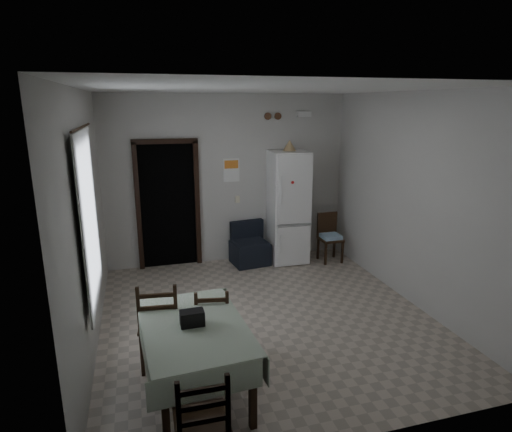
{
  "coord_description": "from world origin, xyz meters",
  "views": [
    {
      "loc": [
        -1.53,
        -4.91,
        2.74
      ],
      "look_at": [
        0.0,
        0.5,
        1.25
      ],
      "focal_mm": 30.0,
      "sensor_mm": 36.0,
      "label": 1
    }
  ],
  "objects_px": {
    "fridge": "(288,207)",
    "corner_chair": "(331,238)",
    "dining_chair_far_right": "(212,323)",
    "dining_chair_far_left": "(160,322)",
    "dining_chair_near_head": "(201,419)",
    "dining_table": "(195,360)",
    "navy_seat": "(250,244)"
  },
  "relations": [
    {
      "from": "fridge",
      "to": "corner_chair",
      "type": "height_order",
      "value": "fridge"
    },
    {
      "from": "dining_chair_far_right",
      "to": "fridge",
      "type": "bearing_deg",
      "value": -114.49
    },
    {
      "from": "dining_chair_far_left",
      "to": "corner_chair",
      "type": "bearing_deg",
      "value": -135.5
    },
    {
      "from": "dining_chair_far_right",
      "to": "dining_chair_near_head",
      "type": "xyz_separation_m",
      "value": [
        -0.34,
        -1.46,
        0.03
      ]
    },
    {
      "from": "corner_chair",
      "to": "dining_chair_far_right",
      "type": "bearing_deg",
      "value": -136.91
    },
    {
      "from": "dining_table",
      "to": "dining_chair_far_left",
      "type": "xyz_separation_m",
      "value": [
        -0.29,
        0.59,
        0.13
      ]
    },
    {
      "from": "dining_chair_near_head",
      "to": "dining_table",
      "type": "bearing_deg",
      "value": -94.33
    },
    {
      "from": "corner_chair",
      "to": "dining_chair_far_right",
      "type": "distance_m",
      "value": 3.51
    },
    {
      "from": "navy_seat",
      "to": "dining_chair_near_head",
      "type": "relative_size",
      "value": 0.78
    },
    {
      "from": "dining_chair_far_left",
      "to": "dining_chair_far_right",
      "type": "relative_size",
      "value": 1.14
    },
    {
      "from": "corner_chair",
      "to": "navy_seat",
      "type": "bearing_deg",
      "value": 168.75
    },
    {
      "from": "dining_chair_far_right",
      "to": "dining_chair_near_head",
      "type": "height_order",
      "value": "dining_chair_near_head"
    },
    {
      "from": "fridge",
      "to": "dining_table",
      "type": "bearing_deg",
      "value": -120.27
    },
    {
      "from": "corner_chair",
      "to": "dining_table",
      "type": "relative_size",
      "value": 0.61
    },
    {
      "from": "dining_chair_far_right",
      "to": "corner_chair",
      "type": "bearing_deg",
      "value": -126.69
    },
    {
      "from": "dining_table",
      "to": "corner_chair",
      "type": "bearing_deg",
      "value": 42.7
    },
    {
      "from": "corner_chair",
      "to": "dining_chair_near_head",
      "type": "relative_size",
      "value": 0.92
    },
    {
      "from": "dining_table",
      "to": "dining_chair_far_left",
      "type": "height_order",
      "value": "dining_chair_far_left"
    },
    {
      "from": "dining_table",
      "to": "navy_seat",
      "type": "bearing_deg",
      "value": 62.7
    },
    {
      "from": "dining_table",
      "to": "dining_chair_far_right",
      "type": "distance_m",
      "value": 0.61
    },
    {
      "from": "dining_chair_far_left",
      "to": "dining_table",
      "type": "bearing_deg",
      "value": 123.02
    },
    {
      "from": "navy_seat",
      "to": "corner_chair",
      "type": "bearing_deg",
      "value": -18.09
    },
    {
      "from": "navy_seat",
      "to": "dining_table",
      "type": "distance_m",
      "value": 3.52
    },
    {
      "from": "dining_chair_near_head",
      "to": "dining_chair_far_left",
      "type": "bearing_deg",
      "value": -81.48
    },
    {
      "from": "dining_chair_far_left",
      "to": "dining_chair_near_head",
      "type": "height_order",
      "value": "dining_chair_far_left"
    },
    {
      "from": "fridge",
      "to": "dining_chair_far_left",
      "type": "bearing_deg",
      "value": -129.36
    },
    {
      "from": "dining_chair_far_right",
      "to": "dining_chair_near_head",
      "type": "bearing_deg",
      "value": 86.53
    },
    {
      "from": "corner_chair",
      "to": "dining_table",
      "type": "bearing_deg",
      "value": -133.92
    },
    {
      "from": "fridge",
      "to": "dining_chair_far_left",
      "type": "xyz_separation_m",
      "value": [
        -2.38,
        -2.64,
        -0.48
      ]
    },
    {
      "from": "dining_chair_far_left",
      "to": "dining_chair_near_head",
      "type": "xyz_separation_m",
      "value": [
        0.21,
        -1.5,
        -0.03
      ]
    },
    {
      "from": "dining_chair_far_left",
      "to": "dining_chair_near_head",
      "type": "relative_size",
      "value": 1.06
    },
    {
      "from": "navy_seat",
      "to": "dining_chair_far_left",
      "type": "height_order",
      "value": "dining_chair_far_left"
    }
  ]
}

